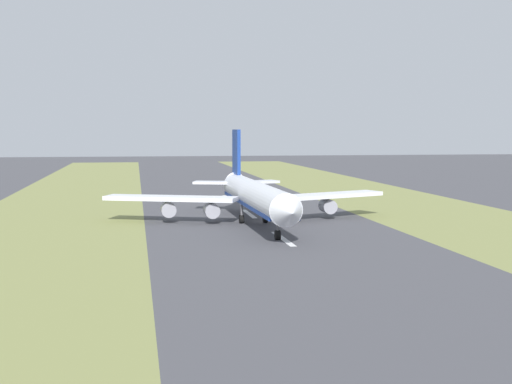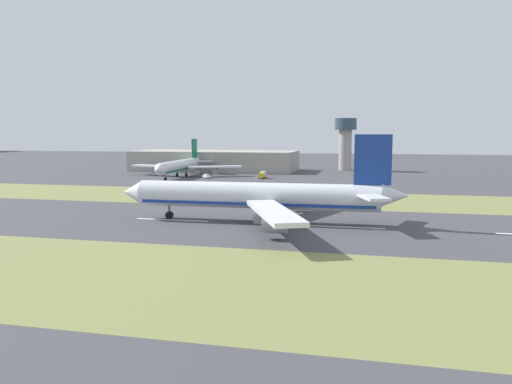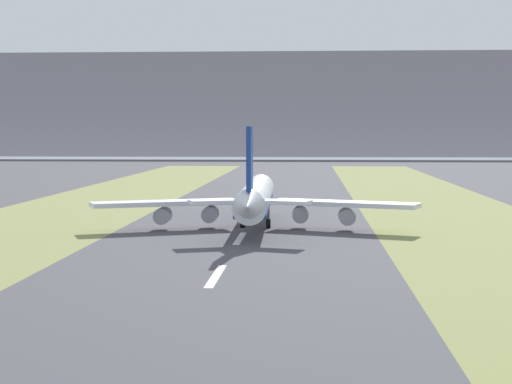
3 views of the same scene
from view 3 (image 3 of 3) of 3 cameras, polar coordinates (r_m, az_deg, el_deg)
The scene contains 8 objects.
ground_plane at distance 169.84m, azimuth -0.67°, elevation -2.47°, with size 800.00×800.00×0.00m, color #424247.
grass_median_west at distance 178.84m, azimuth -15.22°, elevation -2.28°, with size 40.00×600.00×0.01m, color olive.
grass_median_east at distance 172.50m, azimuth 14.42°, elevation -2.50°, with size 40.00×600.00×0.01m, color olive.
centreline_dash_near at distance 115.53m, azimuth -2.69°, elevation -5.60°, with size 1.20×18.00×0.01m, color silver.
centreline_dash_mid at distance 154.92m, azimuth -1.08°, elevation -3.11°, with size 1.20×18.00×0.01m, color silver.
centreline_dash_far at distance 194.57m, azimuth -0.14°, elevation -1.63°, with size 1.20×18.00×0.01m, color silver.
airplane_main_jet at distance 172.15m, azimuth -0.03°, elevation -0.37°, with size 64.12×67.09×20.20m.
mountain_ridge at distance 688.63m, azimuth 2.51°, elevation 5.71°, with size 800.00×120.00×77.25m, color gray.
Camera 3 is at (12.39, -168.26, 19.52)m, focal length 60.00 mm.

